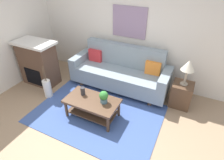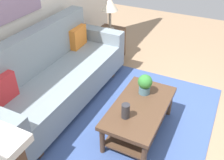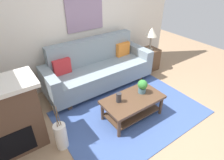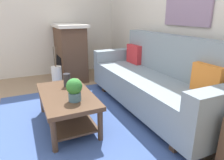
# 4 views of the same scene
# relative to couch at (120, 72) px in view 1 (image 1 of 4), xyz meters

# --- Properties ---
(ground_plane) EXTENTS (9.04, 9.04, 0.00)m
(ground_plane) POSITION_rel_couch_xyz_m (-0.01, -1.68, -0.43)
(ground_plane) COLOR #9E7F60
(wall_back) EXTENTS (5.04, 0.10, 2.70)m
(wall_back) POSITION_rel_couch_xyz_m (-0.01, 0.54, 0.92)
(wall_back) COLOR silver
(wall_back) RESTS_ON ground_plane
(wall_left) EXTENTS (0.10, 5.17, 2.70)m
(wall_left) POSITION_rel_couch_xyz_m (-2.59, -1.10, 0.92)
(wall_left) COLOR silver
(wall_left) RESTS_ON ground_plane
(area_rug) EXTENTS (2.69, 1.85, 0.01)m
(area_rug) POSITION_rel_couch_xyz_m (-0.01, -1.18, -0.43)
(area_rug) COLOR #3D5693
(area_rug) RESTS_ON ground_plane
(couch) EXTENTS (2.46, 0.84, 1.08)m
(couch) POSITION_rel_couch_xyz_m (0.00, 0.00, 0.00)
(couch) COLOR gray
(couch) RESTS_ON ground_plane
(throw_pillow_crimson) EXTENTS (0.36, 0.13, 0.32)m
(throw_pillow_crimson) POSITION_rel_couch_xyz_m (-0.78, 0.12, 0.25)
(throw_pillow_crimson) COLOR red
(throw_pillow_crimson) RESTS_ON couch
(throw_pillow_orange) EXTENTS (0.37, 0.14, 0.32)m
(throw_pillow_orange) POSITION_rel_couch_xyz_m (0.78, 0.12, 0.25)
(throw_pillow_orange) COLOR orange
(throw_pillow_orange) RESTS_ON couch
(coffee_table) EXTENTS (1.10, 0.60, 0.43)m
(coffee_table) POSITION_rel_couch_xyz_m (-0.06, -1.27, -0.12)
(coffee_table) COLOR #513826
(coffee_table) RESTS_ON ground_plane
(tabletop_vase) EXTENTS (0.09, 0.09, 0.18)m
(tabletop_vase) POSITION_rel_couch_xyz_m (-0.32, -1.19, 0.09)
(tabletop_vase) COLOR #2D2D33
(tabletop_vase) RESTS_ON coffee_table
(potted_plant_tabletop) EXTENTS (0.18, 0.18, 0.26)m
(potted_plant_tabletop) POSITION_rel_couch_xyz_m (0.19, -1.22, 0.14)
(potted_plant_tabletop) COLOR slate
(potted_plant_tabletop) RESTS_ON coffee_table
(side_table) EXTENTS (0.44, 0.44, 0.56)m
(side_table) POSITION_rel_couch_xyz_m (1.53, -0.07, -0.15)
(side_table) COLOR #513826
(side_table) RESTS_ON ground_plane
(table_lamp) EXTENTS (0.28, 0.28, 0.57)m
(table_lamp) POSITION_rel_couch_xyz_m (1.53, -0.07, 0.56)
(table_lamp) COLOR gray
(table_lamp) RESTS_ON side_table
(fireplace) EXTENTS (1.02, 0.58, 1.16)m
(fireplace) POSITION_rel_couch_xyz_m (-1.99, -0.74, 0.15)
(fireplace) COLOR brown
(fireplace) RESTS_ON ground_plane
(floor_vase) EXTENTS (0.19, 0.19, 0.45)m
(floor_vase) POSITION_rel_couch_xyz_m (-1.39, -1.16, -0.21)
(floor_vase) COLOR white
(floor_vase) RESTS_ON ground_plane
(floor_vase_branch_a) EXTENTS (0.03, 0.03, 0.36)m
(floor_vase_branch_a) POSITION_rel_couch_xyz_m (-1.37, -1.16, 0.20)
(floor_vase_branch_a) COLOR brown
(floor_vase_branch_a) RESTS_ON floor_vase
(floor_vase_branch_b) EXTENTS (0.05, 0.05, 0.36)m
(floor_vase_branch_b) POSITION_rel_couch_xyz_m (-1.40, -1.14, 0.20)
(floor_vase_branch_b) COLOR brown
(floor_vase_branch_b) RESTS_ON floor_vase
(floor_vase_branch_c) EXTENTS (0.05, 0.02, 0.36)m
(floor_vase_branch_c) POSITION_rel_couch_xyz_m (-1.40, -1.17, 0.20)
(floor_vase_branch_c) COLOR brown
(floor_vase_branch_c) RESTS_ON floor_vase
(framed_painting) EXTENTS (0.86, 0.03, 0.74)m
(framed_painting) POSITION_rel_couch_xyz_m (0.00, 0.47, 1.13)
(framed_painting) COLOR gray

